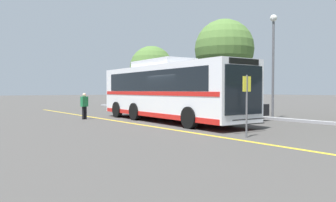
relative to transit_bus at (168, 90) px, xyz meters
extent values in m
plane|color=#423F3D|center=(1.12, -0.29, -1.76)|extent=(220.00, 220.00, 0.00)
cube|color=gold|center=(0.01, -2.20, -1.76)|extent=(31.24, 0.20, 0.01)
cube|color=#99999E|center=(0.01, 5.46, -1.69)|extent=(39.24, 0.36, 0.15)
cube|color=white|center=(0.01, 0.00, -0.06)|extent=(11.36, 3.06, 2.76)
cube|color=black|center=(0.01, 0.00, 0.47)|extent=(9.79, 3.02, 1.08)
cube|color=red|center=(0.01, 0.00, -0.19)|extent=(11.14, 3.09, 0.20)
cube|color=red|center=(0.01, 0.00, -1.32)|extent=(11.13, 3.08, 0.24)
cube|color=black|center=(5.65, -0.30, -0.02)|extent=(0.15, 2.18, 2.05)
cube|color=black|center=(5.65, -0.30, 1.17)|extent=(0.13, 1.73, 0.24)
cube|color=silver|center=(-0.55, 0.03, 1.50)|extent=(4.03, 2.19, 0.37)
cube|color=black|center=(5.93, -0.31, -1.21)|extent=(0.14, 1.86, 0.04)
cube|color=black|center=(5.93, -0.31, -1.41)|extent=(0.14, 1.86, 0.04)
cylinder|color=black|center=(3.56, 1.00, -1.26)|extent=(1.01, 0.33, 1.00)
cylinder|color=black|center=(3.43, -1.37, -1.26)|extent=(1.01, 0.33, 1.00)
cylinder|color=black|center=(-1.61, 1.28, -1.26)|extent=(1.01, 0.33, 1.00)
cylinder|color=black|center=(-1.73, -1.10, -1.26)|extent=(1.01, 0.33, 1.00)
cylinder|color=black|center=(-3.97, 1.40, -1.26)|extent=(1.01, 0.33, 1.00)
cylinder|color=black|center=(-4.09, -0.98, -1.26)|extent=(1.01, 0.33, 1.00)
cube|color=black|center=(-9.35, 4.09, -1.10)|extent=(4.62, 2.04, 0.72)
cube|color=black|center=(-9.23, 4.09, -0.46)|extent=(1.98, 1.70, 0.57)
cylinder|color=black|center=(-10.71, 3.15, -1.46)|extent=(0.61, 0.23, 0.60)
cylinder|color=black|center=(-10.79, 4.89, -1.46)|extent=(0.61, 0.23, 0.60)
cylinder|color=black|center=(-7.90, 3.28, -1.46)|extent=(0.61, 0.23, 0.60)
cylinder|color=black|center=(-7.98, 5.02, -1.46)|extent=(0.61, 0.23, 0.60)
cube|color=#4C3823|center=(-3.98, 3.53, -1.13)|extent=(4.42, 1.87, 0.67)
cube|color=black|center=(-4.09, 3.53, -0.57)|extent=(1.90, 1.55, 0.46)
cylinder|color=black|center=(-2.60, 4.25, -1.46)|extent=(0.61, 0.23, 0.60)
cylinder|color=black|center=(-2.68, 2.67, -1.46)|extent=(0.61, 0.23, 0.60)
cylinder|color=black|center=(-5.29, 4.38, -1.46)|extent=(0.61, 0.23, 0.60)
cylinder|color=black|center=(-5.37, 2.81, -1.46)|extent=(0.61, 0.23, 0.60)
cube|color=black|center=(1.23, 3.90, -1.13)|extent=(4.14, 1.93, 0.66)
cube|color=black|center=(1.13, 3.90, -0.53)|extent=(1.77, 1.63, 0.55)
cylinder|color=black|center=(2.52, 4.70, -1.46)|extent=(0.61, 0.22, 0.60)
cylinder|color=black|center=(2.46, 3.01, -1.46)|extent=(0.61, 0.22, 0.60)
cylinder|color=black|center=(0.00, 4.79, -1.46)|extent=(0.61, 0.22, 0.60)
cylinder|color=black|center=(-0.07, 3.11, -1.46)|extent=(0.61, 0.22, 0.60)
cylinder|color=black|center=(-4.04, -3.29, -1.38)|extent=(0.14, 0.14, 0.76)
cylinder|color=black|center=(-4.09, -3.12, -1.38)|extent=(0.14, 0.14, 0.76)
cube|color=#1E723F|center=(-4.06, -3.21, -0.70)|extent=(0.33, 0.46, 0.60)
sphere|color=beige|center=(-4.06, -3.21, -0.29)|extent=(0.21, 0.21, 0.21)
cylinder|color=#59595E|center=(6.78, -1.51, -0.62)|extent=(0.07, 0.07, 2.29)
cube|color=yellow|center=(6.78, -1.51, 0.20)|extent=(0.05, 0.40, 0.56)
cylinder|color=#59595E|center=(2.52, 6.12, 1.19)|extent=(0.14, 0.14, 5.90)
sphere|color=silver|center=(2.52, 6.12, 4.35)|extent=(0.42, 0.42, 0.42)
cylinder|color=#513823|center=(-2.57, 7.25, -0.17)|extent=(0.28, 0.28, 3.19)
sphere|color=#4C7033|center=(-2.57, 7.25, 3.09)|extent=(4.43, 4.43, 4.43)
cylinder|color=#513823|center=(-15.25, 9.27, -0.54)|extent=(0.28, 0.28, 2.44)
sphere|color=#4C7033|center=(-15.25, 9.27, 2.46)|extent=(4.75, 4.75, 4.75)
camera|label=1|loc=(14.57, -11.01, -0.04)|focal=35.00mm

